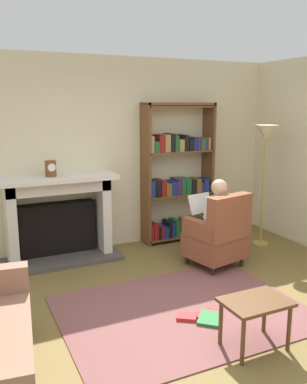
% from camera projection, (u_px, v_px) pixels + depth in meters
% --- Properties ---
extents(ground, '(14.00, 14.00, 0.00)m').
position_uv_depth(ground, '(198.00, 326.00, 3.86)').
color(ground, brown).
extents(back_wall, '(5.60, 0.10, 2.70)m').
position_uv_depth(back_wall, '(107.00, 154.00, 5.84)').
color(back_wall, beige).
rests_on(back_wall, ground).
extents(area_rug, '(2.40, 1.80, 0.01)m').
position_uv_depth(area_rug, '(183.00, 311.00, 4.13)').
color(area_rug, brown).
rests_on(area_rug, ground).
extents(fireplace, '(1.53, 0.64, 1.15)m').
position_uv_depth(fireplace, '(58.00, 215.00, 5.45)').
color(fireplace, '#4C4742').
rests_on(fireplace, ground).
extents(mantel_clock, '(0.14, 0.14, 0.20)m').
position_uv_depth(mantel_clock, '(51.00, 169.00, 5.19)').
color(mantel_clock, brown).
rests_on(mantel_clock, fireplace).
extents(bookshelf, '(1.10, 0.32, 2.07)m').
position_uv_depth(bookshelf, '(177.00, 177.00, 6.15)').
color(bookshelf, brown).
rests_on(bookshelf, ground).
extents(armchair_reading, '(0.76, 0.74, 0.97)m').
position_uv_depth(armchair_reading, '(219.00, 235.00, 5.19)').
color(armchair_reading, '#331E14').
rests_on(armchair_reading, ground).
extents(seated_reader, '(0.43, 0.58, 1.14)m').
position_uv_depth(seated_reader, '(212.00, 218.00, 5.24)').
color(seated_reader, white).
rests_on(seated_reader, ground).
extents(side_table, '(0.56, 0.39, 0.44)m').
position_uv_depth(side_table, '(255.00, 308.00, 3.44)').
color(side_table, brown).
rests_on(side_table, ground).
extents(scattered_books, '(0.47, 0.41, 0.03)m').
position_uv_depth(scattered_books, '(204.00, 317.00, 3.97)').
color(scattered_books, '#267233').
rests_on(scattered_books, area_rug).
extents(floor_lamp, '(0.32, 0.32, 1.76)m').
position_uv_depth(floor_lamp, '(266.00, 144.00, 5.80)').
color(floor_lamp, '#B7933F').
rests_on(floor_lamp, ground).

